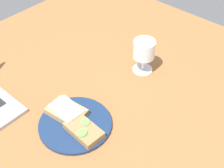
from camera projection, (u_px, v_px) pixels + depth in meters
wooden_table at (104, 110)px, 101.54cm from camera, size 140.00×140.00×3.00cm
plate at (75, 124)px, 94.57cm from camera, size 22.28×22.28×1.03cm
sandwich_with_cucumber at (84, 130)px, 90.72cm from camera, size 7.41×11.90×2.63cm
sandwich_with_cheese at (66, 111)px, 96.04cm from camera, size 9.01×12.46×2.75cm
wine_glass at (144, 50)px, 108.22cm from camera, size 7.68×7.68×12.57cm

